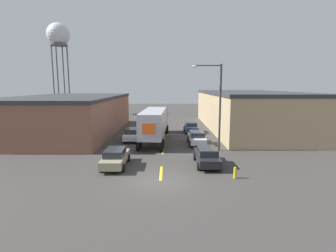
% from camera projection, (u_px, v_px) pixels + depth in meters
% --- Properties ---
extents(ground_plane, '(160.00, 160.00, 0.00)m').
position_uv_depth(ground_plane, '(159.00, 182.00, 18.40)').
color(ground_plane, '#3D3A38').
extents(road_centerline, '(0.20, 17.73, 0.01)m').
position_uv_depth(road_centerline, '(162.00, 150.00, 27.35)').
color(road_centerline, yellow).
rests_on(road_centerline, ground_plane).
extents(warehouse_left, '(13.44, 24.67, 5.25)m').
position_uv_depth(warehouse_left, '(68.00, 114.00, 37.26)').
color(warehouse_left, brown).
rests_on(warehouse_left, ground_plane).
extents(warehouse_right, '(12.28, 28.43, 5.79)m').
position_uv_depth(warehouse_right, '(246.00, 110.00, 40.81)').
color(warehouse_right, tan).
rests_on(warehouse_right, ground_plane).
extents(semi_truck, '(3.31, 13.27, 3.84)m').
position_uv_depth(semi_truck, '(154.00, 121.00, 32.22)').
color(semi_truck, navy).
rests_on(semi_truck, ground_plane).
extents(parked_car_right_mid, '(1.94, 4.66, 1.51)m').
position_uv_depth(parked_car_right_mid, '(196.00, 138.00, 29.99)').
color(parked_car_right_mid, silver).
rests_on(parked_car_right_mid, ground_plane).
extents(parked_car_right_near, '(1.94, 4.66, 1.51)m').
position_uv_depth(parked_car_right_near, '(206.00, 156.00, 22.16)').
color(parked_car_right_near, black).
rests_on(parked_car_right_near, ground_plane).
extents(parked_car_right_far, '(1.94, 4.66, 1.51)m').
position_uv_depth(parked_car_right_far, '(190.00, 127.00, 37.75)').
color(parked_car_right_far, navy).
rests_on(parked_car_right_far, ground_plane).
extents(parked_car_left_far, '(1.94, 4.66, 1.51)m').
position_uv_depth(parked_car_left_far, '(131.00, 134.00, 32.11)').
color(parked_car_left_far, silver).
rests_on(parked_car_left_far, ground_plane).
extents(parked_car_left_near, '(1.94, 4.66, 1.51)m').
position_uv_depth(parked_car_left_near, '(114.00, 157.00, 21.70)').
color(parked_car_left_near, tan).
rests_on(parked_car_left_near, ground_plane).
extents(water_tower, '(5.04, 5.04, 20.62)m').
position_uv_depth(water_tower, '(57.00, 36.00, 58.79)').
color(water_tower, '#47474C').
rests_on(water_tower, ground_plane).
extents(street_lamp, '(3.01, 0.32, 8.80)m').
position_uv_depth(street_lamp, '(216.00, 101.00, 26.42)').
color(street_lamp, '#2D2D30').
rests_on(street_lamp, ground_plane).
extents(fire_hydrant, '(0.22, 0.22, 0.85)m').
position_uv_depth(fire_hydrant, '(234.00, 173.00, 19.03)').
color(fire_hydrant, gold).
rests_on(fire_hydrant, ground_plane).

